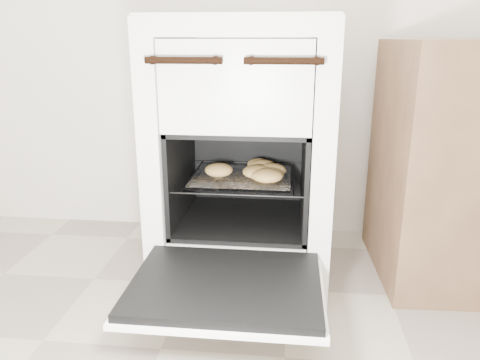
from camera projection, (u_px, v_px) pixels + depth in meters
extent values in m
cube|color=white|center=(245.00, 152.00, 1.60)|extent=(0.56, 0.60, 0.86)
cylinder|color=black|center=(183.00, 60.00, 1.22)|extent=(0.21, 0.02, 0.02)
cylinder|color=black|center=(284.00, 61.00, 1.19)|extent=(0.21, 0.02, 0.02)
cube|color=black|center=(226.00, 284.00, 1.21)|extent=(0.49, 0.37, 0.02)
cube|color=white|center=(226.00, 290.00, 1.21)|extent=(0.50, 0.39, 0.01)
cylinder|color=black|center=(183.00, 175.00, 1.57)|extent=(0.01, 0.39, 0.01)
cylinder|color=black|center=(303.00, 179.00, 1.53)|extent=(0.01, 0.39, 0.01)
cylinder|color=black|center=(236.00, 195.00, 1.37)|extent=(0.40, 0.01, 0.01)
cylinder|color=black|center=(248.00, 163.00, 1.72)|extent=(0.40, 0.01, 0.01)
cylinder|color=black|center=(193.00, 175.00, 1.56)|extent=(0.01, 0.37, 0.01)
cylinder|color=black|center=(209.00, 176.00, 1.56)|extent=(0.01, 0.37, 0.01)
cylinder|color=black|center=(226.00, 176.00, 1.55)|extent=(0.01, 0.37, 0.01)
cylinder|color=black|center=(242.00, 177.00, 1.55)|extent=(0.01, 0.37, 0.01)
cylinder|color=black|center=(259.00, 177.00, 1.54)|extent=(0.01, 0.37, 0.01)
cylinder|color=black|center=(276.00, 178.00, 1.54)|extent=(0.01, 0.37, 0.01)
cylinder|color=black|center=(293.00, 179.00, 1.53)|extent=(0.01, 0.37, 0.01)
cube|color=white|center=(242.00, 177.00, 1.53)|extent=(0.32, 0.28, 0.01)
ellipsoid|color=tan|center=(269.00, 173.00, 1.48)|extent=(0.11, 0.11, 0.04)
ellipsoid|color=tan|center=(272.00, 170.00, 1.51)|extent=(0.12, 0.12, 0.04)
ellipsoid|color=tan|center=(267.00, 175.00, 1.46)|extent=(0.14, 0.14, 0.04)
ellipsoid|color=tan|center=(219.00, 170.00, 1.52)|extent=(0.13, 0.13, 0.04)
ellipsoid|color=tan|center=(259.00, 164.00, 1.60)|extent=(0.11, 0.11, 0.04)
ellipsoid|color=tan|center=(258.00, 172.00, 1.50)|extent=(0.12, 0.12, 0.04)
ellipsoid|color=tan|center=(262.00, 166.00, 1.57)|extent=(0.12, 0.12, 0.04)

